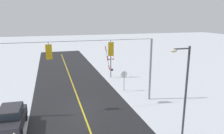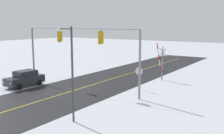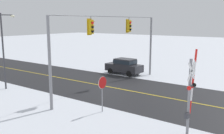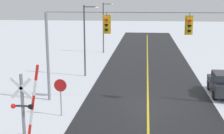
# 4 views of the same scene
# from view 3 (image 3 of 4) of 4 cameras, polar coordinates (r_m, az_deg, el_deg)

# --- Properties ---
(ground_plane) EXTENTS (160.00, 160.00, 0.00)m
(ground_plane) POSITION_cam_3_polar(r_m,az_deg,el_deg) (22.74, 0.20, -4.64)
(ground_plane) COLOR silver
(road_asphalt) EXTENTS (9.00, 80.00, 0.01)m
(road_asphalt) POSITION_cam_3_polar(r_m,az_deg,el_deg) (26.60, -10.34, -2.60)
(road_asphalt) COLOR black
(road_asphalt) RESTS_ON ground
(lane_centre_line) EXTENTS (0.14, 72.00, 0.01)m
(lane_centre_line) POSITION_cam_3_polar(r_m,az_deg,el_deg) (26.60, -10.34, -2.59)
(lane_centre_line) COLOR gold
(lane_centre_line) RESTS_ON ground
(signal_span) EXTENTS (14.20, 0.47, 6.22)m
(signal_span) POSITION_cam_3_polar(r_m,az_deg,el_deg) (22.00, 0.13, 5.64)
(signal_span) COLOR gray
(signal_span) RESTS_ON ground
(stop_sign) EXTENTS (0.80, 0.09, 2.35)m
(stop_sign) POSITION_cam_3_polar(r_m,az_deg,el_deg) (16.42, -2.15, -4.30)
(stop_sign) COLOR gray
(stop_sign) RESTS_ON ground
(railroad_crossing) EXTENTS (1.29, 0.31, 4.42)m
(railroad_crossing) POSITION_cam_3_polar(r_m,az_deg,el_deg) (13.58, 17.04, -5.51)
(railroad_crossing) COLOR gray
(railroad_crossing) RESTS_ON ground
(parked_car_charcoal) EXTENTS (1.94, 4.25, 1.74)m
(parked_car_charcoal) POSITION_cam_3_polar(r_m,az_deg,el_deg) (28.38, 2.77, 0.31)
(parked_car_charcoal) COLOR #2D2D33
(parked_car_charcoal) RESTS_ON ground
(streetlamp_near) EXTENTS (1.39, 0.28, 6.50)m
(streetlamp_near) POSITION_cam_3_polar(r_m,az_deg,el_deg) (23.71, -22.78, 4.80)
(streetlamp_near) COLOR #38383D
(streetlamp_near) RESTS_ON ground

